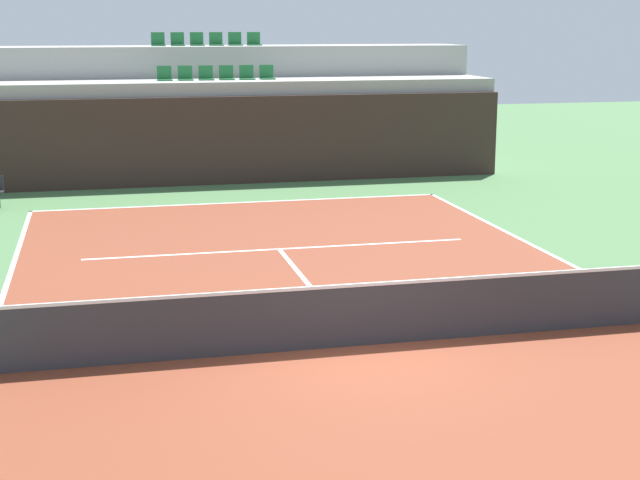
{
  "coord_description": "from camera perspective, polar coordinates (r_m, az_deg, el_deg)",
  "views": [
    {
      "loc": [
        -3.66,
        -13.08,
        4.75
      ],
      "look_at": [
        -0.13,
        2.0,
        1.2
      ],
      "focal_mm": 53.39,
      "sensor_mm": 36.0,
      "label": 1
    }
  ],
  "objects": [
    {
      "name": "ground_plane",
      "position": [
        14.39,
        2.34,
        -6.38
      ],
      "size": [
        80.0,
        80.0,
        0.0
      ],
      "primitive_type": "plane",
      "color": "#477042"
    },
    {
      "name": "back_wall",
      "position": [
        28.7,
        -5.78,
        5.95
      ],
      "size": [
        17.35,
        0.3,
        2.61
      ],
      "primitive_type": "cube",
      "color": "#33231E",
      "rests_on": "ground_plane"
    },
    {
      "name": "stands_tier_upper",
      "position": [
        32.33,
        -6.69,
        7.94
      ],
      "size": [
        17.35,
        2.4,
        4.0
      ],
      "primitive_type": "cube",
      "color": "#9E9E99",
      "rests_on": "ground_plane"
    },
    {
      "name": "stands_tier_lower",
      "position": [
        30.01,
        -6.13,
        6.63
      ],
      "size": [
        17.35,
        2.4,
        3.02
      ],
      "primitive_type": "cube",
      "color": "#9E9E99",
      "rests_on": "ground_plane"
    },
    {
      "name": "seating_row_lower",
      "position": [
        29.97,
        -6.23,
        9.76
      ],
      "size": [
        3.62,
        0.44,
        0.44
      ],
      "color": "#1E6633",
      "rests_on": "stands_tier_lower"
    },
    {
      "name": "baseline_far",
      "position": [
        25.73,
        -4.77,
        2.25
      ],
      "size": [
        11.0,
        0.1,
        0.0
      ],
      "primitive_type": "cube",
      "color": "white",
      "rests_on": "court_surface"
    },
    {
      "name": "tennis_net",
      "position": [
        14.23,
        2.36,
        -4.44
      ],
      "size": [
        11.08,
        0.08,
        1.07
      ],
      "color": "black",
      "rests_on": "court_surface"
    },
    {
      "name": "court_surface",
      "position": [
        14.39,
        2.34,
        -6.36
      ],
      "size": [
        11.0,
        24.0,
        0.01
      ],
      "primitive_type": "cube",
      "color": "brown",
      "rests_on": "ground_plane"
    },
    {
      "name": "service_line_far",
      "position": [
        20.38,
        -2.46,
        -0.55
      ],
      "size": [
        8.26,
        0.1,
        0.0
      ],
      "primitive_type": "cube",
      "color": "white",
      "rests_on": "court_surface"
    },
    {
      "name": "seating_row_upper",
      "position": [
        32.32,
        -6.81,
        11.71
      ],
      "size": [
        3.62,
        0.44,
        0.44
      ],
      "color": "#1E6633",
      "rests_on": "stands_tier_upper"
    },
    {
      "name": "centre_service_line",
      "position": [
        17.34,
        -0.48,
        -2.94
      ],
      "size": [
        0.1,
        6.4,
        0.0
      ],
      "primitive_type": "cube",
      "color": "white",
      "rests_on": "court_surface"
    }
  ]
}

